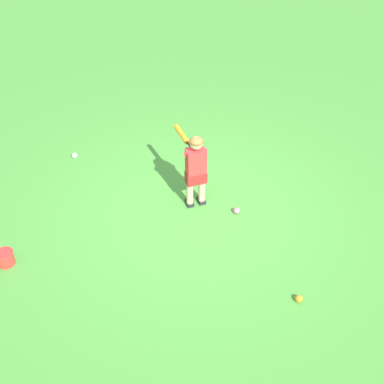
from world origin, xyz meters
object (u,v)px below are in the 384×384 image
Objects in this scene: play_ball_far_right at (236,211)px; play_ball_by_bucket at (299,299)px; play_ball_far_left at (74,155)px; toy_bucket at (5,258)px; child_batter at (195,164)px.

play_ball_by_bucket is (-0.83, 1.35, -0.00)m from play_ball_far_right.
play_ball_far_left is 2.72m from play_ball_far_right.
toy_bucket reaches higher than play_ball_by_bucket.
play_ball_far_left is 4.06m from play_ball_by_bucket.
child_batter is 2.12m from play_ball_by_bucket.
play_ball_far_left and play_ball_by_bucket have the same top height.
play_ball_by_bucket is at bearing 147.12° from play_ball_far_left.
child_batter is 2.58m from toy_bucket.
toy_bucket is (3.43, 0.03, 0.06)m from play_ball_by_bucket.
play_ball_by_bucket is 3.43m from toy_bucket.
play_ball_far_right is 1.58m from play_ball_by_bucket.
play_ball_far_right is at bearing 168.36° from child_batter.
play_ball_far_right reaches higher than play_ball_by_bucket.
child_batter is 13.07× the size of play_ball_far_left.
play_ball_far_left is at bearing -32.88° from play_ball_by_bucket.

